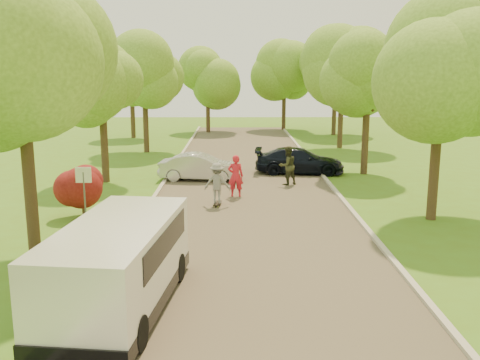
{
  "coord_description": "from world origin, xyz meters",
  "views": [
    {
      "loc": [
        -0.5,
        -14.24,
        5.45
      ],
      "look_at": [
        -0.34,
        6.01,
        1.3
      ],
      "focal_mm": 40.0,
      "sensor_mm": 36.0,
      "label": 1
    }
  ],
  "objects_px": {
    "longboard": "(217,203)",
    "person_olive": "(287,166)",
    "person_striped": "(236,176)",
    "skateboarder": "(217,183)",
    "silver_sedan": "(200,167)",
    "dark_sedan": "(299,161)",
    "street_sign": "(84,184)",
    "minivan": "(119,264)"
  },
  "relations": [
    {
      "from": "longboard",
      "to": "person_olive",
      "type": "xyz_separation_m",
      "value": [
        3.26,
        4.07,
        0.85
      ]
    },
    {
      "from": "longboard",
      "to": "person_striped",
      "type": "height_order",
      "value": "person_striped"
    },
    {
      "from": "silver_sedan",
      "to": "skateboarder",
      "type": "xyz_separation_m",
      "value": [
        1.04,
        -5.23,
        0.27
      ]
    },
    {
      "from": "skateboarder",
      "to": "person_olive",
      "type": "distance_m",
      "value": 5.21
    },
    {
      "from": "person_striped",
      "to": "person_olive",
      "type": "distance_m",
      "value": 3.52
    },
    {
      "from": "longboard",
      "to": "silver_sedan",
      "type": "bearing_deg",
      "value": -71.44
    },
    {
      "from": "minivan",
      "to": "skateboarder",
      "type": "bearing_deg",
      "value": 85.18
    },
    {
      "from": "street_sign",
      "to": "minivan",
      "type": "distance_m",
      "value": 7.1
    },
    {
      "from": "street_sign",
      "to": "silver_sedan",
      "type": "xyz_separation_m",
      "value": [
        3.5,
        8.34,
        -0.89
      ]
    },
    {
      "from": "person_striped",
      "to": "person_olive",
      "type": "xyz_separation_m",
      "value": [
        2.51,
        2.47,
        0.02
      ]
    },
    {
      "from": "silver_sedan",
      "to": "dark_sedan",
      "type": "distance_m",
      "value": 5.53
    },
    {
      "from": "longboard",
      "to": "street_sign",
      "type": "bearing_deg",
      "value": 41.74
    },
    {
      "from": "street_sign",
      "to": "skateboarder",
      "type": "bearing_deg",
      "value": 34.41
    },
    {
      "from": "minivan",
      "to": "longboard",
      "type": "xyz_separation_m",
      "value": [
        1.93,
        9.69,
        -0.99
      ]
    },
    {
      "from": "person_striped",
      "to": "person_olive",
      "type": "relative_size",
      "value": 0.98
    },
    {
      "from": "street_sign",
      "to": "minivan",
      "type": "bearing_deg",
      "value": -68.41
    },
    {
      "from": "silver_sedan",
      "to": "skateboarder",
      "type": "relative_size",
      "value": 2.46
    },
    {
      "from": "street_sign",
      "to": "longboard",
      "type": "relative_size",
      "value": 2.47
    },
    {
      "from": "street_sign",
      "to": "minivan",
      "type": "relative_size",
      "value": 0.38
    },
    {
      "from": "silver_sedan",
      "to": "longboard",
      "type": "relative_size",
      "value": 4.67
    },
    {
      "from": "skateboarder",
      "to": "silver_sedan",
      "type": "bearing_deg",
      "value": -71.44
    },
    {
      "from": "street_sign",
      "to": "dark_sedan",
      "type": "height_order",
      "value": "street_sign"
    },
    {
      "from": "minivan",
      "to": "person_olive",
      "type": "relative_size",
      "value": 3.03
    },
    {
      "from": "longboard",
      "to": "skateboarder",
      "type": "xyz_separation_m",
      "value": [
        0.0,
        -0.0,
        0.85
      ]
    },
    {
      "from": "skateboarder",
      "to": "longboard",
      "type": "bearing_deg",
      "value": -68.64
    },
    {
      "from": "minivan",
      "to": "dark_sedan",
      "type": "height_order",
      "value": "minivan"
    },
    {
      "from": "street_sign",
      "to": "person_striped",
      "type": "relative_size",
      "value": 1.17
    },
    {
      "from": "street_sign",
      "to": "person_striped",
      "type": "distance_m",
      "value": 7.11
    },
    {
      "from": "skateboarder",
      "to": "person_olive",
      "type": "xyz_separation_m",
      "value": [
        3.26,
        4.07,
        0.0
      ]
    },
    {
      "from": "silver_sedan",
      "to": "dark_sedan",
      "type": "height_order",
      "value": "dark_sedan"
    },
    {
      "from": "skateboarder",
      "to": "person_olive",
      "type": "relative_size",
      "value": 0.88
    },
    {
      "from": "person_striped",
      "to": "longboard",
      "type": "bearing_deg",
      "value": 67.65
    },
    {
      "from": "dark_sedan",
      "to": "person_striped",
      "type": "xyz_separation_m",
      "value": [
        -3.44,
        -5.44,
        0.24
      ]
    },
    {
      "from": "longboard",
      "to": "person_olive",
      "type": "distance_m",
      "value": 5.28
    },
    {
      "from": "street_sign",
      "to": "skateboarder",
      "type": "relative_size",
      "value": 1.3
    },
    {
      "from": "silver_sedan",
      "to": "longboard",
      "type": "distance_m",
      "value": 5.36
    },
    {
      "from": "street_sign",
      "to": "person_striped",
      "type": "xyz_separation_m",
      "value": [
        5.29,
        4.7,
        -0.63
      ]
    },
    {
      "from": "person_striped",
      "to": "skateboarder",
      "type": "bearing_deg",
      "value": 67.65
    },
    {
      "from": "silver_sedan",
      "to": "dark_sedan",
      "type": "xyz_separation_m",
      "value": [
        5.23,
        1.81,
        0.01
      ]
    },
    {
      "from": "dark_sedan",
      "to": "silver_sedan",
      "type": "bearing_deg",
      "value": 114.25
    },
    {
      "from": "skateboarder",
      "to": "street_sign",
      "type": "bearing_deg",
      "value": 41.74
    },
    {
      "from": "person_olive",
      "to": "street_sign",
      "type": "bearing_deg",
      "value": 14.44
    }
  ]
}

